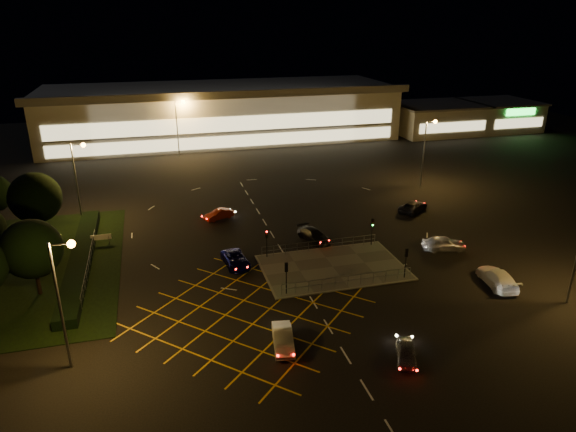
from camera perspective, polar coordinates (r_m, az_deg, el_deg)
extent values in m
plane|color=black|center=(54.11, 2.27, -5.08)|extent=(180.00, 180.00, 0.00)
cube|color=#4C4944|center=(52.98, 5.00, -5.69)|extent=(14.00, 9.00, 0.12)
cube|color=black|center=(58.95, -26.78, -5.17)|extent=(18.00, 30.00, 0.08)
cube|color=black|center=(57.84, -22.03, -4.37)|extent=(2.00, 26.00, 1.00)
cube|color=beige|center=(110.83, -7.44, 11.25)|extent=(70.00, 25.00, 10.00)
cube|color=slate|center=(110.05, -7.57, 13.92)|extent=(72.00, 26.50, 0.60)
cube|color=#FFEAA5|center=(98.61, -6.38, 10.05)|extent=(66.00, 0.20, 3.00)
cube|color=#FFEAA5|center=(99.28, -6.30, 8.24)|extent=(66.00, 0.20, 2.20)
cube|color=beige|center=(119.02, 16.07, 10.32)|extent=(18.00, 14.00, 6.00)
cube|color=slate|center=(118.51, 16.23, 11.81)|extent=(18.80, 14.80, 0.40)
cube|color=#FFEAA5|center=(113.23, 17.86, 9.39)|extent=(15.30, 0.20, 2.00)
cube|color=beige|center=(127.93, 22.35, 10.29)|extent=(14.00, 14.00, 6.00)
cube|color=slate|center=(127.45, 22.55, 11.67)|extent=(14.80, 14.80, 0.40)
cube|color=#FFEAA5|center=(122.55, 24.28, 9.39)|extent=(11.90, 0.20, 2.00)
cube|color=#19E533|center=(122.08, 24.48, 10.48)|extent=(7.00, 0.30, 1.40)
cylinder|color=slate|center=(39.80, -23.98, -9.31)|extent=(0.20, 0.20, 10.00)
cylinder|color=slate|center=(37.61, -24.01, -2.90)|extent=(1.40, 0.12, 0.12)
sphere|color=orange|center=(37.51, -22.95, -2.88)|extent=(0.56, 0.56, 0.56)
cylinder|color=slate|center=(67.59, -22.42, 3.31)|extent=(0.20, 0.20, 10.00)
cylinder|color=slate|center=(66.30, -22.40, 7.31)|extent=(1.40, 0.12, 0.12)
sphere|color=orange|center=(66.22, -21.79, 7.34)|extent=(0.56, 0.56, 0.56)
cylinder|color=slate|center=(79.01, 14.82, 6.66)|extent=(0.20, 0.20, 10.00)
cylinder|color=slate|center=(78.34, 15.61, 10.07)|extent=(1.40, 0.12, 0.12)
sphere|color=orange|center=(78.70, 16.05, 10.04)|extent=(0.56, 0.56, 0.56)
cylinder|color=slate|center=(96.20, -12.20, 9.43)|extent=(0.20, 0.20, 10.00)
cylinder|color=slate|center=(95.41, -12.00, 12.28)|extent=(1.40, 0.12, 0.12)
sphere|color=orange|center=(95.46, -11.57, 12.29)|extent=(0.56, 0.56, 0.56)
cylinder|color=slate|center=(107.77, 9.80, 10.84)|extent=(0.20, 0.20, 10.00)
cylinder|color=slate|center=(107.32, 10.32, 13.36)|extent=(1.40, 0.12, 0.12)
sphere|color=orange|center=(107.62, 10.66, 13.33)|extent=(0.56, 0.56, 0.56)
cylinder|color=black|center=(47.25, -0.19, -7.02)|extent=(0.10, 0.10, 3.00)
cube|color=black|center=(46.69, -0.19, -5.72)|extent=(0.28, 0.18, 0.90)
sphere|color=#19FF33|center=(46.80, -0.23, -5.65)|extent=(0.16, 0.16, 0.16)
cylinder|color=black|center=(51.32, 12.92, -5.18)|extent=(0.10, 0.10, 3.00)
cube|color=black|center=(50.81, 13.03, -3.97)|extent=(0.28, 0.18, 0.90)
sphere|color=#19FF33|center=(50.91, 12.96, -3.91)|extent=(0.16, 0.16, 0.16)
cylinder|color=black|center=(54.22, -2.38, -3.13)|extent=(0.10, 0.10, 3.00)
cube|color=black|center=(53.73, -2.40, -1.97)|extent=(0.28, 0.18, 0.90)
sphere|color=#FF0C0C|center=(53.61, -2.37, -2.02)|extent=(0.16, 0.16, 0.16)
cylinder|color=black|center=(57.80, 9.30, -1.81)|extent=(0.10, 0.10, 3.00)
cube|color=black|center=(57.34, 9.37, -0.71)|extent=(0.28, 0.18, 0.90)
sphere|color=#19FF33|center=(57.23, 9.42, -0.75)|extent=(0.16, 0.16, 0.16)
cylinder|color=black|center=(65.64, -25.78, -1.05)|extent=(0.36, 0.36, 2.88)
sphere|color=black|center=(64.52, -26.28, 1.84)|extent=(5.76, 5.76, 5.76)
cylinder|color=black|center=(52.68, -26.02, -6.55)|extent=(0.36, 0.36, 2.70)
sphere|color=black|center=(51.34, -26.61, -3.28)|extent=(5.40, 5.40, 5.40)
imported|color=#ADB1B5|center=(40.58, 13.00, -14.57)|extent=(2.79, 3.92, 1.24)
imported|color=silver|center=(40.93, -0.56, -13.46)|extent=(2.13, 4.43, 1.40)
imported|color=#0D0D50|center=(53.23, -5.83, -4.85)|extent=(2.77, 5.04, 1.34)
imported|color=black|center=(58.74, 2.86, -2.14)|extent=(3.33, 5.11, 1.38)
imported|color=silver|center=(58.88, 16.93, -2.93)|extent=(4.96, 2.91, 1.58)
imported|color=maroon|center=(65.52, -7.69, 0.18)|extent=(4.03, 2.74, 1.26)
imported|color=black|center=(69.49, 13.73, 1.04)|extent=(5.30, 4.69, 1.36)
imported|color=silver|center=(53.15, 22.25, -6.35)|extent=(3.04, 5.73, 1.58)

